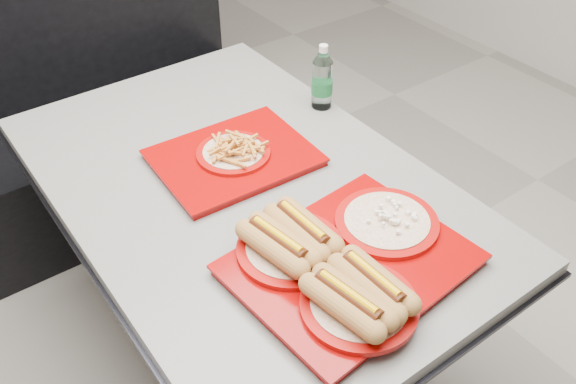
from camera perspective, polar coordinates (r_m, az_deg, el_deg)
ground at (r=2.20m, az=-3.24°, el=-14.43°), size 6.00×6.00×0.00m
diner_table at (r=1.76m, az=-3.92°, el=-3.18°), size 0.92×1.42×0.75m
booth_bench at (r=2.68m, az=-16.76°, el=6.99°), size 1.30×0.57×1.35m
tray_near at (r=1.37m, az=5.16°, el=-6.34°), size 0.54×0.47×0.11m
tray_far at (r=1.71m, az=-5.12°, el=3.52°), size 0.44×0.35×0.08m
water_bottle at (r=1.91m, az=3.22°, el=10.36°), size 0.07×0.07×0.21m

